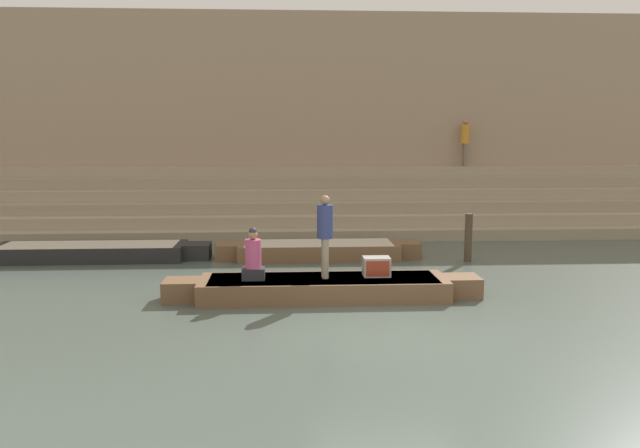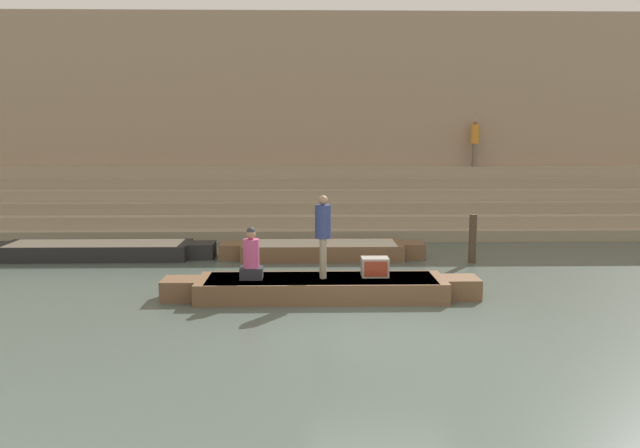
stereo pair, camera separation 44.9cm
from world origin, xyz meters
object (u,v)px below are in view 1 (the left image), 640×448
rowboat_main (323,287)px  mooring_post (468,238)px  moored_boat_shore (90,252)px  person_on_steps (465,139)px  tv_set (376,267)px  person_standing (325,230)px  moored_boat_distant (319,250)px  person_rowing (253,259)px

rowboat_main → mooring_post: mooring_post is taller
moored_boat_shore → person_on_steps: size_ratio=3.78×
tv_set → person_on_steps: (4.45, 9.44, 2.42)m
rowboat_main → moored_boat_shore: bearing=145.2°
person_standing → mooring_post: size_ratio=1.33×
rowboat_main → moored_boat_distant: rowboat_main is taller
person_on_steps → person_rowing: bearing=19.4°
moored_boat_shore → person_on_steps: 12.87m
person_standing → moored_boat_distant: (0.08, 3.91, -1.14)m
person_standing → mooring_post: bearing=49.2°
tv_set → moored_boat_distant: bearing=101.9°
person_on_steps → tv_set: bearing=29.9°
tv_set → moored_boat_shore: tv_set is taller
moored_boat_shore → person_on_steps: bearing=26.4°
person_on_steps → person_standing: bearing=25.1°
person_standing → tv_set: bearing=12.6°
person_rowing → person_on_steps: (6.89, 9.59, 2.20)m
person_rowing → person_standing: bearing=-9.5°
moored_boat_shore → mooring_post: (9.64, -0.77, 0.40)m
moored_boat_shore → person_on_steps: (11.29, 5.50, 2.80)m
rowboat_main → mooring_post: size_ratio=5.08×
moored_boat_shore → moored_boat_distant: 5.89m
person_on_steps → mooring_post: bearing=40.4°
moored_boat_shore → person_rowing: bearing=-42.5°
person_rowing → person_on_steps: 12.01m
person_rowing → tv_set: size_ratio=1.91×
person_standing → moored_boat_shore: size_ratio=0.27×
mooring_post → moored_boat_distant: bearing=169.8°
person_rowing → moored_boat_distant: bearing=56.2°
person_on_steps → moored_boat_distant: bearing=11.1°
moored_boat_shore → mooring_post: 9.68m
moored_boat_distant → mooring_post: mooring_post is taller
mooring_post → rowboat_main: bearing=-139.6°
tv_set → person_rowing: bearing=-178.4°
moored_boat_shore → moored_boat_distant: size_ratio=1.16×
person_rowing → tv_set: bearing=-9.7°
rowboat_main → tv_set: tv_set is taller
rowboat_main → tv_set: (1.07, 0.13, 0.38)m
person_rowing → moored_boat_shore: person_rowing is taller
tv_set → moored_boat_distant: size_ratio=0.10×
moored_boat_shore → mooring_post: bearing=-4.1°
moored_boat_distant → mooring_post: (3.76, -0.68, 0.40)m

